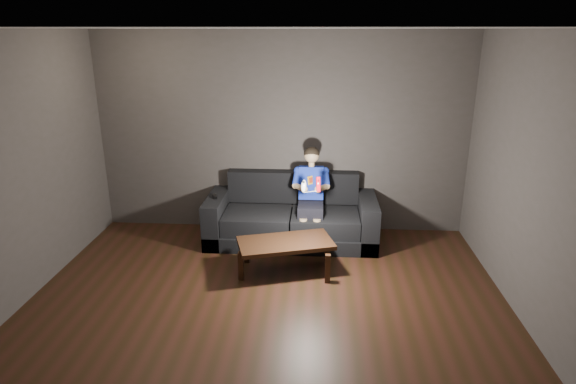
{
  "coord_description": "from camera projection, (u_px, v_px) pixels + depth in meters",
  "views": [
    {
      "loc": [
        0.5,
        -3.86,
        2.69
      ],
      "look_at": [
        0.15,
        1.55,
        0.85
      ],
      "focal_mm": 30.0,
      "sensor_mm": 36.0,
      "label": 1
    }
  ],
  "objects": [
    {
      "name": "sofa",
      "position": [
        292.0,
        220.0,
        6.41
      ],
      "size": [
        2.22,
        0.96,
        0.86
      ],
      "color": "black",
      "rests_on": "floor"
    },
    {
      "name": "wii_remote_red",
      "position": [
        318.0,
        184.0,
        5.69
      ],
      "size": [
        0.06,
        0.07,
        0.18
      ],
      "color": "red",
      "rests_on": "child"
    },
    {
      "name": "ceiling",
      "position": [
        255.0,
        28.0,
        3.68
      ],
      "size": [
        5.0,
        5.0,
        0.02
      ],
      "primitive_type": "cube",
      "color": "silver",
      "rests_on": "back_wall"
    },
    {
      "name": "nunchuk_white",
      "position": [
        304.0,
        186.0,
        5.72
      ],
      "size": [
        0.08,
        0.11,
        0.16
      ],
      "color": "silver",
      "rests_on": "child"
    },
    {
      "name": "floor",
      "position": [
        262.0,
        329.0,
        4.55
      ],
      "size": [
        5.0,
        5.0,
        0.0
      ],
      "primitive_type": "plane",
      "color": "black",
      "rests_on": "ground"
    },
    {
      "name": "back_wall",
      "position": [
        281.0,
        134.0,
        6.48
      ],
      "size": [
        5.0,
        0.04,
        2.7
      ],
      "primitive_type": "cube",
      "color": "#3C3834",
      "rests_on": "ground"
    },
    {
      "name": "right_wall",
      "position": [
        560.0,
        201.0,
        3.96
      ],
      "size": [
        0.04,
        5.0,
        2.7
      ],
      "primitive_type": "cube",
      "color": "#3C3834",
      "rests_on": "ground"
    },
    {
      "name": "coffee_table",
      "position": [
        285.0,
        245.0,
        5.52
      ],
      "size": [
        1.18,
        0.82,
        0.39
      ],
      "color": "black",
      "rests_on": "floor"
    },
    {
      "name": "wii_remote_black",
      "position": [
        215.0,
        196.0,
        6.29
      ],
      "size": [
        0.08,
        0.17,
        0.03
      ],
      "color": "black",
      "rests_on": "sofa"
    },
    {
      "name": "child",
      "position": [
        311.0,
        189.0,
        6.2
      ],
      "size": [
        0.48,
        0.59,
        1.18
      ],
      "color": "black",
      "rests_on": "sofa"
    }
  ]
}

